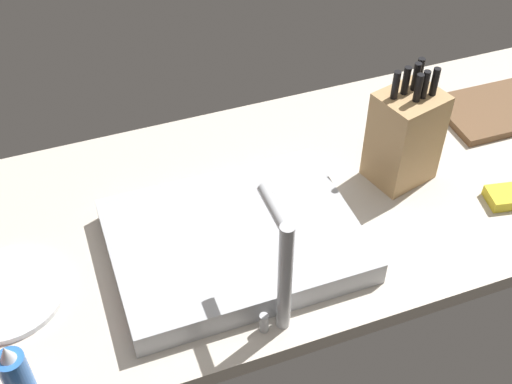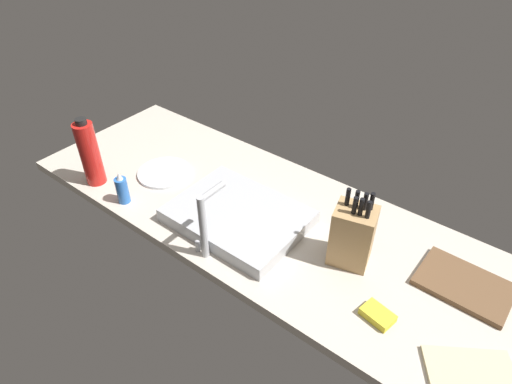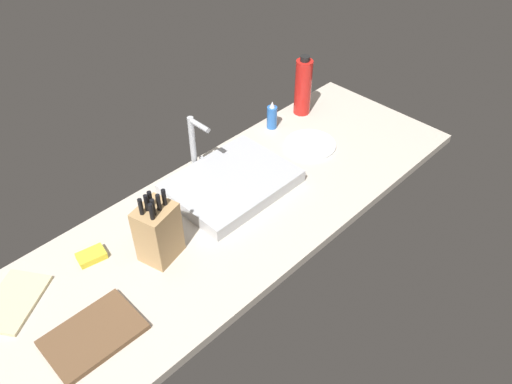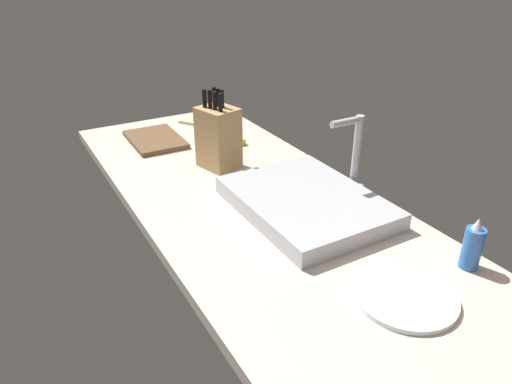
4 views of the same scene
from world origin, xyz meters
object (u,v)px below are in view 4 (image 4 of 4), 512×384
sink_basin (306,202)px  dish_towel (209,121)px  cutting_board (155,139)px  dinner_plate (406,297)px  dish_sponge (235,139)px  soap_bottle (472,246)px  faucet (354,150)px  knife_block (218,137)px

sink_basin → dish_towel: sink_basin is taller
cutting_board → dinner_plate: 115.76cm
dish_towel → dish_sponge: bearing=-3.2°
soap_bottle → dish_sponge: size_ratio=1.45×
faucet → dish_sponge: 57.43cm
soap_bottle → knife_block: bearing=-162.4°
knife_block → dinner_plate: 82.36cm
knife_block → cutting_board: size_ratio=0.99×
sink_basin → dish_towel: bearing=174.2°
dinner_plate → cutting_board: bearing=-172.3°
sink_basin → knife_block: knife_block is taller
cutting_board → dish_sponge: bearing=59.2°
sink_basin → knife_block: (-39.56, -7.97, 8.13)cm
sink_basin → cutting_board: (-72.64, -19.31, -1.62)cm
sink_basin → dish_towel: (-83.33, 8.49, -1.92)cm
faucet → dish_towel: 82.94cm
sink_basin → soap_bottle: 44.54cm
faucet → soap_bottle: bearing=-0.7°
dish_towel → dinner_plate: bearing=-5.6°
cutting_board → dish_sponge: size_ratio=2.96×
soap_bottle → dinner_plate: bearing=-86.7°
cutting_board → soap_bottle: 119.39cm
sink_basin → soap_bottle: bearing=23.2°
sink_basin → dinner_plate: bearing=-5.1°
sink_basin → soap_bottle: size_ratio=3.50×
cutting_board → dish_sponge: 30.63cm
faucet → dinner_plate: bearing=-26.3°
soap_bottle → cutting_board: bearing=-162.0°
soap_bottle → dish_towel: (-124.18, -8.99, -5.03)cm
cutting_board → dish_towel: 29.78cm
knife_block → dinner_plate: (81.63, 4.23, -10.05)cm
knife_block → cutting_board: knife_block is taller
knife_block → sink_basin: bearing=-3.1°
sink_basin → knife_block: bearing=-168.6°
faucet → cutting_board: (-70.60, -37.34, -13.02)cm
cutting_board → dish_towel: size_ratio=1.21×
dish_towel → dish_sponge: size_ratio=2.45×
faucet → dinner_plate: size_ratio=1.12×
dish_towel → dish_sponge: (26.40, -1.49, 0.60)cm
dish_sponge → dinner_plate: bearing=-6.2°
sink_basin → cutting_board: 75.18cm
knife_block → dish_sponge: knife_block is taller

